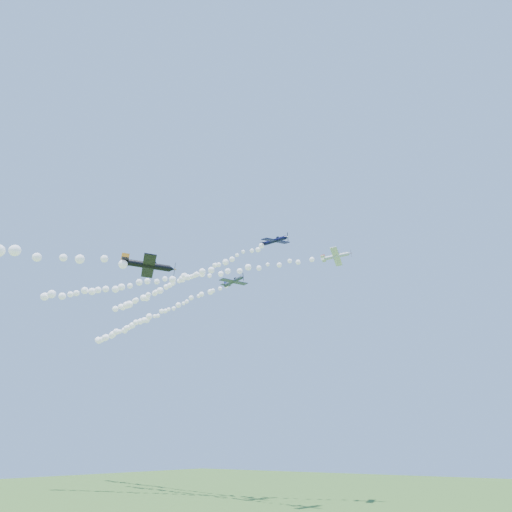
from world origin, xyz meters
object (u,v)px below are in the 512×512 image
Objects in this scene: plane_navy at (276,240)px; plane_grey at (234,281)px; plane_white at (336,256)px; plane_black at (148,265)px.

plane_navy is 18.42m from plane_grey.
plane_black is (-8.19, -47.51, -16.66)m from plane_white.
plane_grey reaches higher than plane_black.
plane_navy is 0.93× the size of plane_grey.
plane_white reaches higher than plane_navy.
plane_grey is (-16.72, 6.96, -3.38)m from plane_navy.
plane_navy reaches higher than plane_grey.
plane_black is at bearing -56.28° from plane_grey.
plane_white is 17.64m from plane_navy.
plane_white is 1.03× the size of plane_navy.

